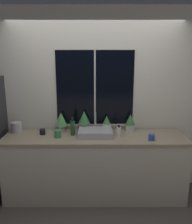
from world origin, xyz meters
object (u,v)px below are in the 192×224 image
(potted_plant_far_left, at_px, (62,120))
(mug_green, at_px, (59,134))
(potted_plant_center_left, at_px, (85,120))
(mug_black, at_px, (44,132))
(soap_bottle, at_px, (120,131))
(bottle_tall, at_px, (74,128))
(potted_plant_far_right, at_px, (131,122))
(sink, at_px, (96,133))
(potted_plant_center_right, at_px, (107,124))
(kettle, at_px, (17,127))
(mug_blue, at_px, (152,137))

(potted_plant_far_left, distance_m, mug_green, 0.30)
(potted_plant_center_left, xyz_separation_m, mug_black, (-0.59, -0.15, -0.14))
(soap_bottle, relative_size, bottle_tall, 0.63)
(potted_plant_far_right, bearing_deg, mug_green, -165.07)
(mug_green, bearing_deg, mug_black, 152.42)
(soap_bottle, bearing_deg, mug_black, 176.09)
(mug_black, bearing_deg, soap_bottle, -3.91)
(sink, distance_m, potted_plant_center_left, 0.30)
(potted_plant_center_right, bearing_deg, potted_plant_center_left, -180.00)
(soap_bottle, bearing_deg, sink, 177.11)
(potted_plant_center_left, bearing_deg, mug_black, -165.47)
(soap_bottle, bearing_deg, potted_plant_far_left, 164.77)
(potted_plant_center_right, height_order, mug_black, potted_plant_center_right)
(potted_plant_far_right, relative_size, mug_black, 3.12)
(potted_plant_far_right, distance_m, kettle, 1.67)
(potted_plant_center_right, bearing_deg, sink, -128.36)
(potted_plant_far_left, relative_size, kettle, 1.70)
(soap_bottle, bearing_deg, kettle, 173.44)
(bottle_tall, distance_m, mug_green, 0.23)
(mug_green, distance_m, mug_black, 0.27)
(potted_plant_far_left, bearing_deg, mug_green, -92.70)
(potted_plant_center_right, relative_size, mug_green, 2.30)
(potted_plant_far_left, relative_size, mug_green, 2.76)
(sink, relative_size, potted_plant_center_left, 1.55)
(potted_plant_center_right, height_order, soap_bottle, potted_plant_center_right)
(potted_plant_center_right, bearing_deg, mug_black, -170.59)
(mug_blue, bearing_deg, potted_plant_center_right, 146.15)
(potted_plant_center_right, xyz_separation_m, soap_bottle, (0.16, -0.23, -0.05))
(potted_plant_center_right, bearing_deg, kettle, -177.57)
(potted_plant_far_left, bearing_deg, kettle, -175.06)
(potted_plant_far_right, distance_m, mug_green, 1.07)
(bottle_tall, xyz_separation_m, mug_blue, (1.07, -0.21, -0.07))
(potted_plant_far_left, height_order, potted_plant_center_right, potted_plant_far_left)
(potted_plant_center_right, xyz_separation_m, mug_black, (-0.92, -0.15, -0.07))
(bottle_tall, xyz_separation_m, kettle, (-0.83, 0.12, -0.03))
(sink, xyz_separation_m, mug_green, (-0.52, -0.07, 0.01))
(bottle_tall, bearing_deg, kettle, 171.59)
(mug_black, bearing_deg, potted_plant_center_left, 14.53)
(bottle_tall, height_order, mug_blue, bottle_tall)
(potted_plant_center_left, relative_size, mug_blue, 3.51)
(potted_plant_center_right, bearing_deg, potted_plant_far_right, -0.00)
(mug_blue, bearing_deg, kettle, 169.99)
(sink, xyz_separation_m, potted_plant_far_left, (-0.51, 0.21, 0.12))
(potted_plant_center_left, height_order, bottle_tall, potted_plant_center_left)
(sink, height_order, potted_plant_far_left, sink)
(sink, distance_m, potted_plant_center_right, 0.28)
(sink, relative_size, potted_plant_far_right, 1.85)
(bottle_tall, bearing_deg, soap_bottle, -4.16)
(sink, bearing_deg, potted_plant_center_right, 51.64)
(soap_bottle, height_order, mug_green, soap_bottle)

